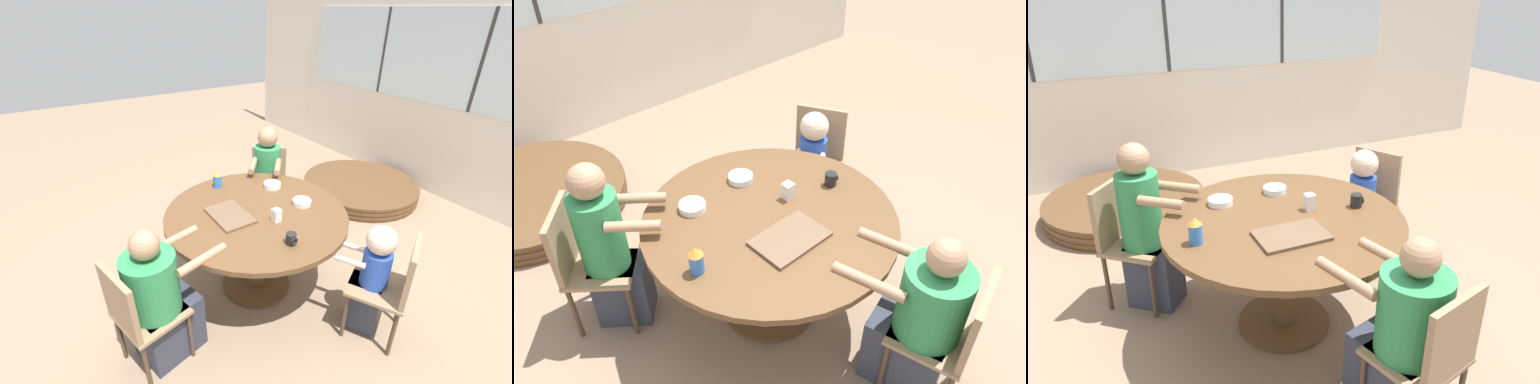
{
  "view_description": "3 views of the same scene",
  "coord_description": "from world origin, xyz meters",
  "views": [
    {
      "loc": [
        1.98,
        -1.27,
        2.21
      ],
      "look_at": [
        0.0,
        0.0,
        0.95
      ],
      "focal_mm": 24.0,
      "sensor_mm": 36.0,
      "label": 1
    },
    {
      "loc": [
        -1.48,
        -1.59,
        2.61
      ],
      "look_at": [
        0.0,
        0.0,
        0.95
      ],
      "focal_mm": 35.0,
      "sensor_mm": 36.0,
      "label": 2
    },
    {
      "loc": [
        -1.1,
        -2.42,
        2.14
      ],
      "look_at": [
        0.0,
        0.0,
        0.95
      ],
      "focal_mm": 35.0,
      "sensor_mm": 36.0,
      "label": 3
    }
  ],
  "objects": [
    {
      "name": "person_woman_green_shirt",
      "position": [
        -0.73,
        0.6,
        0.54
      ],
      "size": [
        0.55,
        0.52,
        1.16
      ],
      "rotation": [
        0.0,
        0.0,
        -2.26
      ],
      "color": "#333847",
      "rests_on": "ground_plane"
    },
    {
      "name": "coffee_mug",
      "position": [
        0.49,
        -0.03,
        0.81
      ],
      "size": [
        0.08,
        0.07,
        0.08
      ],
      "color": "black",
      "rests_on": "dining_table"
    },
    {
      "name": "ground_plane",
      "position": [
        0.0,
        0.0,
        0.0
      ],
      "size": [
        16.0,
        16.0,
        0.0
      ],
      "primitive_type": "plane",
      "color": "#8C725B"
    },
    {
      "name": "chair_for_toddler",
      "position": [
        0.98,
        0.52,
        0.52
      ],
      "size": [
        0.54,
        0.54,
        0.87
      ],
      "rotation": [
        0.0,
        0.0,
        -4.22
      ],
      "color": "#937556",
      "rests_on": "ground_plane"
    },
    {
      "name": "food_tray_dark",
      "position": [
        -0.05,
        -0.21,
        0.78
      ],
      "size": [
        0.4,
        0.27,
        0.02
      ],
      "color": "brown",
      "rests_on": "dining_table"
    },
    {
      "name": "milk_carton_small",
      "position": [
        0.2,
        0.06,
        0.82
      ],
      "size": [
        0.06,
        0.06,
        0.1
      ],
      "color": "silver",
      "rests_on": "dining_table"
    },
    {
      "name": "chair_for_woman_green_shirt",
      "position": [
        -0.85,
        0.71,
        0.52
      ],
      "size": [
        0.56,
        0.56,
        0.87
      ],
      "rotation": [
        0.0,
        0.0,
        -2.26
      ],
      "color": "#937556",
      "rests_on": "ground_plane"
    },
    {
      "name": "bowl_white_shallow",
      "position": [
        -0.28,
        0.36,
        0.79
      ],
      "size": [
        0.16,
        0.16,
        0.04
      ],
      "color": "white",
      "rests_on": "dining_table"
    },
    {
      "name": "bowl_cereal",
      "position": [
        0.11,
        0.39,
        0.79
      ],
      "size": [
        0.15,
        0.15,
        0.04
      ],
      "color": "silver",
      "rests_on": "dining_table"
    },
    {
      "name": "folded_table_stack",
      "position": [
        -0.7,
        2.1,
        0.09
      ],
      "size": [
        1.48,
        1.48,
        0.18
      ],
      "color": "brown",
      "rests_on": "ground_plane"
    },
    {
      "name": "person_man_blue_shirt",
      "position": [
        0.23,
        -0.9,
        0.47
      ],
      "size": [
        0.48,
        0.69,
        1.06
      ],
      "rotation": [
        0.0,
        0.0,
        0.25
      ],
      "color": "#333847",
      "rests_on": "ground_plane"
    },
    {
      "name": "dining_table",
      "position": [
        0.0,
        0.0,
        0.63
      ],
      "size": [
        1.47,
        1.47,
        0.77
      ],
      "color": "brown",
      "rests_on": "ground_plane"
    },
    {
      "name": "sippy_cup",
      "position": [
        -0.56,
        -0.06,
        0.85
      ],
      "size": [
        0.08,
        0.08,
        0.16
      ],
      "color": "blue",
      "rests_on": "dining_table"
    },
    {
      "name": "wall_back_with_windows",
      "position": [
        0.0,
        2.96,
        1.42
      ],
      "size": [
        8.4,
        0.08,
        2.8
      ],
      "color": "silver",
      "rests_on": "ground_plane"
    },
    {
      "name": "chair_for_man_blue_shirt",
      "position": [
        0.27,
        -1.07,
        0.52
      ],
      "size": [
        0.49,
        0.49,
        0.87
      ],
      "rotation": [
        0.0,
        0.0,
        0.25
      ],
      "color": "#937556",
      "rests_on": "ground_plane"
    },
    {
      "name": "person_toddler",
      "position": [
        0.84,
        0.45,
        0.47
      ],
      "size": [
        0.41,
        0.34,
        0.94
      ],
      "rotation": [
        0.0,
        0.0,
        -4.22
      ],
      "color": "#333847",
      "rests_on": "ground_plane"
    }
  ]
}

